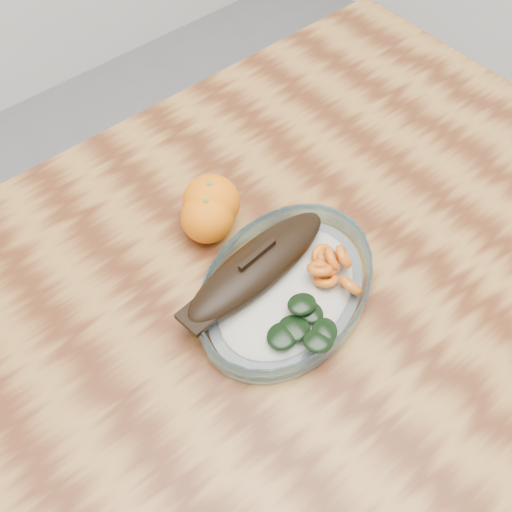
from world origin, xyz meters
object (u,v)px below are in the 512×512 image
plated_meal (285,286)px  orange_left (211,202)px  dining_table (260,343)px  orange_right (207,218)px

plated_meal → orange_left: size_ratio=7.90×
dining_table → orange_right: orange_right is taller
dining_table → plated_meal: size_ratio=1.95×
dining_table → orange_left: orange_left is taller
dining_table → orange_left: size_ratio=15.43×
dining_table → orange_left: (0.04, 0.15, 0.14)m
plated_meal → orange_left: 0.16m
dining_table → orange_right: bearing=81.9°
dining_table → plated_meal: plated_meal is taller
orange_left → dining_table: bearing=-104.2°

